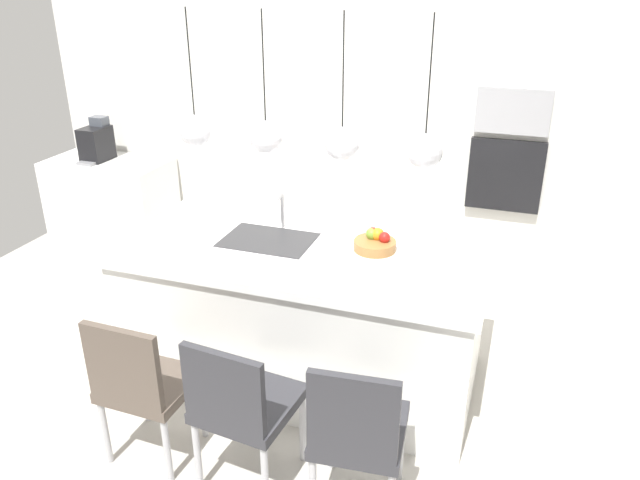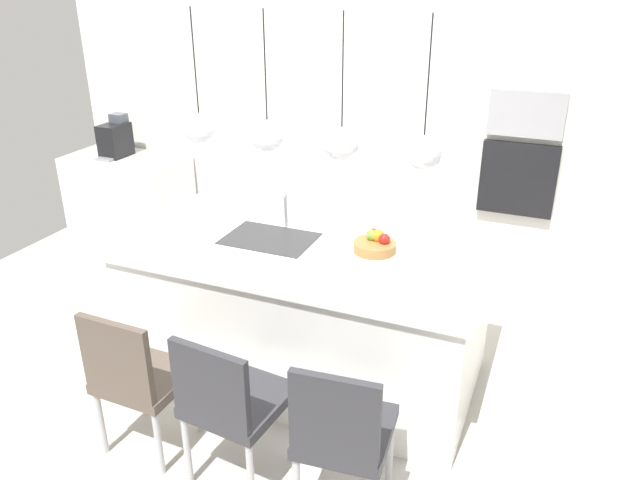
{
  "view_description": "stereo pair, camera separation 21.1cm",
  "coord_description": "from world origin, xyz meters",
  "px_view_note": "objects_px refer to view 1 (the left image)",
  "views": [
    {
      "loc": [
        1.19,
        -3.18,
        2.47
      ],
      "look_at": [
        0.1,
        0.0,
        0.98
      ],
      "focal_mm": 34.33,
      "sensor_mm": 36.0,
      "label": 1
    },
    {
      "loc": [
        1.39,
        -3.1,
        2.47
      ],
      "look_at": [
        0.1,
        0.0,
        0.98
      ],
      "focal_mm": 34.33,
      "sensor_mm": 36.0,
      "label": 2
    }
  ],
  "objects_px": {
    "chair_near": "(142,382)",
    "chair_middle": "(242,403)",
    "coffee_machine": "(96,143)",
    "oven": "(505,175)",
    "microwave": "(513,111)",
    "chair_far": "(358,430)",
    "fruit_bowl": "(375,242)"
  },
  "relations": [
    {
      "from": "chair_near",
      "to": "chair_middle",
      "type": "bearing_deg",
      "value": -0.04
    },
    {
      "from": "coffee_machine",
      "to": "chair_middle",
      "type": "distance_m",
      "value": 3.45
    },
    {
      "from": "oven",
      "to": "chair_near",
      "type": "distance_m",
      "value": 3.09
    },
    {
      "from": "microwave",
      "to": "chair_far",
      "type": "distance_m",
      "value": 2.81
    },
    {
      "from": "chair_near",
      "to": "coffee_machine",
      "type": "bearing_deg",
      "value": 130.33
    },
    {
      "from": "oven",
      "to": "chair_middle",
      "type": "xyz_separation_m",
      "value": [
        -1.04,
        -2.59,
        -0.49
      ]
    },
    {
      "from": "fruit_bowl",
      "to": "microwave",
      "type": "relative_size",
      "value": 0.47
    },
    {
      "from": "chair_middle",
      "to": "chair_far",
      "type": "bearing_deg",
      "value": -0.22
    },
    {
      "from": "microwave",
      "to": "chair_far",
      "type": "relative_size",
      "value": 0.59
    },
    {
      "from": "oven",
      "to": "chair_middle",
      "type": "distance_m",
      "value": 2.84
    },
    {
      "from": "chair_middle",
      "to": "chair_near",
      "type": "bearing_deg",
      "value": 179.96
    },
    {
      "from": "fruit_bowl",
      "to": "chair_middle",
      "type": "height_order",
      "value": "fruit_bowl"
    },
    {
      "from": "chair_near",
      "to": "chair_far",
      "type": "bearing_deg",
      "value": -0.13
    },
    {
      "from": "chair_near",
      "to": "oven",
      "type": "bearing_deg",
      "value": 58.12
    },
    {
      "from": "microwave",
      "to": "coffee_machine",
      "type": "bearing_deg",
      "value": -175.23
    },
    {
      "from": "microwave",
      "to": "chair_near",
      "type": "distance_m",
      "value": 3.21
    },
    {
      "from": "fruit_bowl",
      "to": "chair_near",
      "type": "height_order",
      "value": "fruit_bowl"
    },
    {
      "from": "chair_middle",
      "to": "microwave",
      "type": "bearing_deg",
      "value": 68.21
    },
    {
      "from": "microwave",
      "to": "chair_near",
      "type": "xyz_separation_m",
      "value": [
        -1.61,
        -2.59,
        -1.0
      ]
    },
    {
      "from": "oven",
      "to": "coffee_machine",
      "type": "bearing_deg",
      "value": -175.23
    },
    {
      "from": "chair_middle",
      "to": "coffee_machine",
      "type": "bearing_deg",
      "value": 137.71
    },
    {
      "from": "chair_far",
      "to": "coffee_machine",
      "type": "bearing_deg",
      "value": 143.6
    },
    {
      "from": "chair_middle",
      "to": "oven",
      "type": "bearing_deg",
      "value": 68.21
    },
    {
      "from": "oven",
      "to": "chair_near",
      "type": "height_order",
      "value": "oven"
    },
    {
      "from": "chair_near",
      "to": "chair_far",
      "type": "xyz_separation_m",
      "value": [
        1.17,
        -0.0,
        0.02
      ]
    },
    {
      "from": "chair_far",
      "to": "chair_near",
      "type": "bearing_deg",
      "value": 179.87
    },
    {
      "from": "microwave",
      "to": "chair_middle",
      "type": "distance_m",
      "value": 2.96
    },
    {
      "from": "oven",
      "to": "fruit_bowl",
      "type": "bearing_deg",
      "value": -113.68
    },
    {
      "from": "coffee_machine",
      "to": "oven",
      "type": "bearing_deg",
      "value": 4.77
    },
    {
      "from": "microwave",
      "to": "chair_near",
      "type": "bearing_deg",
      "value": -121.88
    },
    {
      "from": "coffee_machine",
      "to": "chair_near",
      "type": "relative_size",
      "value": 0.42
    },
    {
      "from": "fruit_bowl",
      "to": "microwave",
      "type": "height_order",
      "value": "microwave"
    }
  ]
}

